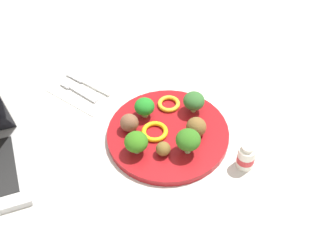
% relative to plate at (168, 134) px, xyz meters
% --- Properties ---
extents(ground_plane, '(4.00, 4.00, 0.00)m').
position_rel_plate_xyz_m(ground_plane, '(0.00, 0.00, -0.01)').
color(ground_plane, beige).
extents(plate, '(0.28, 0.28, 0.02)m').
position_rel_plate_xyz_m(plate, '(0.00, 0.00, 0.00)').
color(plate, maroon).
rests_on(plate, ground_plane).
extents(broccoli_floret_mid_left, '(0.05, 0.05, 0.05)m').
position_rel_plate_xyz_m(broccoli_floret_mid_left, '(0.02, 0.09, 0.04)').
color(broccoli_floret_mid_left, '#A9B97C').
rests_on(broccoli_floret_mid_left, plate).
extents(broccoli_floret_center, '(0.05, 0.05, 0.06)m').
position_rel_plate_xyz_m(broccoli_floret_center, '(-0.07, 0.02, 0.05)').
color(broccoli_floret_center, '#A2CE81').
rests_on(broccoli_floret_center, plate).
extents(broccoli_floret_far_rim, '(0.05, 0.05, 0.05)m').
position_rel_plate_xyz_m(broccoli_floret_far_rim, '(0.08, -0.01, 0.04)').
color(broccoli_floret_far_rim, '#ABC26D').
rests_on(broccoli_floret_far_rim, plate).
extents(broccoli_floret_near_rim, '(0.05, 0.05, 0.05)m').
position_rel_plate_xyz_m(broccoli_floret_near_rim, '(-0.01, -0.09, 0.04)').
color(broccoli_floret_near_rim, '#A6BF6E').
rests_on(broccoli_floret_near_rim, plate).
extents(meatball_mid_left, '(0.05, 0.05, 0.05)m').
position_rel_plate_xyz_m(meatball_mid_left, '(-0.05, -0.03, 0.03)').
color(meatball_mid_left, brown).
rests_on(meatball_mid_left, plate).
extents(meatball_back_left, '(0.03, 0.03, 0.03)m').
position_rel_plate_xyz_m(meatball_back_left, '(-0.03, 0.06, 0.02)').
color(meatball_back_left, brown).
rests_on(meatball_back_left, plate).
extents(meatball_mid_right, '(0.04, 0.04, 0.04)m').
position_rel_plate_xyz_m(meatball_mid_right, '(0.08, 0.05, 0.03)').
color(meatball_mid_right, brown).
rests_on(meatball_mid_right, plate).
extents(pepper_ring_front_right, '(0.07, 0.07, 0.01)m').
position_rel_plate_xyz_m(pepper_ring_front_right, '(0.05, -0.07, 0.01)').
color(pepper_ring_front_right, yellow).
rests_on(pepper_ring_front_right, plate).
extents(pepper_ring_back_left, '(0.08, 0.08, 0.01)m').
position_rel_plate_xyz_m(pepper_ring_back_left, '(0.02, 0.02, 0.01)').
color(pepper_ring_back_left, yellow).
rests_on(pepper_ring_back_left, plate).
extents(napkin, '(0.17, 0.12, 0.01)m').
position_rel_plate_xyz_m(napkin, '(0.27, -0.00, -0.01)').
color(napkin, white).
rests_on(napkin, ground_plane).
extents(fork, '(0.12, 0.02, 0.01)m').
position_rel_plate_xyz_m(fork, '(0.28, 0.02, -0.00)').
color(fork, silver).
rests_on(fork, napkin).
extents(knife, '(0.15, 0.02, 0.01)m').
position_rel_plate_xyz_m(knife, '(0.28, -0.02, -0.00)').
color(knife, white).
rests_on(knife, napkin).
extents(yogurt_bottle, '(0.04, 0.04, 0.07)m').
position_rel_plate_xyz_m(yogurt_bottle, '(-0.18, -0.03, 0.02)').
color(yogurt_bottle, white).
rests_on(yogurt_bottle, ground_plane).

